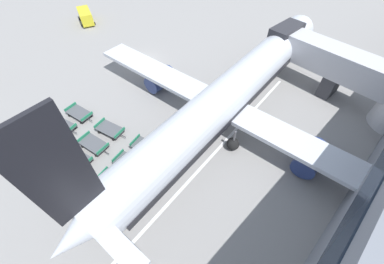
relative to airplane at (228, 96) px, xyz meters
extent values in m
plane|color=gray|center=(-16.24, 0.87, -3.43)|extent=(500.00, 500.00, 0.00)
cube|color=silver|center=(6.17, 12.82, 0.89)|extent=(15.30, 3.67, 3.02)
cube|color=#2D2D33|center=(-1.43, 13.07, 0.89)|extent=(2.56, 4.82, 3.63)
cube|color=#38383D|center=(6.17, 12.82, -2.02)|extent=(1.69, 2.90, 2.80)
cylinder|color=silver|center=(-0.06, 0.58, 0.19)|extent=(7.97, 36.15, 4.08)
sphere|color=silver|center=(-2.02, 18.43, 0.19)|extent=(3.88, 3.88, 3.88)
cone|color=silver|center=(1.89, -17.28, 0.19)|extent=(4.39, 5.29, 3.88)
cube|color=black|center=(1.81, -16.52, 6.03)|extent=(0.61, 3.08, 7.59)
cube|color=silver|center=(1.82, -16.64, 0.80)|extent=(10.18, 2.37, 0.24)
cube|color=silver|center=(0.09, -0.85, -0.73)|extent=(36.21, 7.10, 0.44)
cylinder|color=navy|center=(9.61, 0.59, -2.01)|extent=(2.59, 3.86, 2.21)
cylinder|color=navy|center=(-9.51, -1.50, -2.01)|extent=(2.59, 3.86, 2.21)
cube|color=black|center=(-0.06, 0.58, -0.52)|extent=(7.66, 32.59, 0.74)
cylinder|color=#56565B|center=(-1.27, 11.65, -1.80)|extent=(0.24, 0.24, 1.93)
sphere|color=black|center=(-1.27, 11.65, -2.76)|extent=(1.33, 1.33, 1.33)
cylinder|color=#56565B|center=(3.25, -2.67, -1.80)|extent=(0.24, 0.24, 1.93)
sphere|color=black|center=(3.25, -2.67, -2.76)|extent=(1.33, 1.33, 1.33)
cylinder|color=#56565B|center=(-2.60, -3.31, -1.80)|extent=(0.24, 0.24, 1.93)
sphere|color=black|center=(-2.60, -3.31, -2.76)|extent=(1.33, 1.33, 1.33)
cube|color=yellow|center=(-34.04, 1.24, -2.22)|extent=(5.30, 3.50, 1.88)
cube|color=#1E232D|center=(-31.76, 0.44, -1.89)|extent=(0.63, 1.62, 0.66)
sphere|color=black|center=(-32.84, -0.18, -3.13)|extent=(0.60, 0.60, 0.60)
sphere|color=black|center=(-32.22, 1.60, -3.13)|extent=(0.60, 0.60, 0.60)
sphere|color=black|center=(-35.85, 0.88, -3.13)|extent=(0.60, 0.60, 0.60)
sphere|color=black|center=(-35.23, 2.66, -3.13)|extent=(0.60, 0.60, 0.60)
cube|color=#515459|center=(-10.28, -18.37, -2.88)|extent=(3.27, 2.25, 0.10)
cube|color=#237F56|center=(-8.88, -18.03, -2.67)|extent=(0.45, 1.58, 0.32)
cube|color=#237F56|center=(-11.69, -18.71, -2.67)|extent=(0.45, 1.58, 0.32)
cube|color=#333338|center=(-8.50, -17.94, -3.00)|extent=(0.69, 0.22, 0.06)
sphere|color=black|center=(-9.11, -18.79, -3.25)|extent=(0.36, 0.36, 0.36)
sphere|color=black|center=(-9.43, -17.46, -3.25)|extent=(0.36, 0.36, 0.36)
sphere|color=black|center=(-11.14, -19.27, -3.25)|extent=(0.36, 0.36, 0.36)
sphere|color=black|center=(-11.46, -17.95, -3.25)|extent=(0.36, 0.36, 0.36)
cube|color=#515459|center=(-5.78, -17.33, -2.88)|extent=(3.29, 2.32, 0.10)
cube|color=#237F56|center=(-4.38, -16.95, -2.67)|extent=(0.49, 1.57, 0.32)
cube|color=#237F56|center=(-7.18, -17.70, -2.67)|extent=(0.49, 1.57, 0.32)
cube|color=#333338|center=(-4.00, -16.85, -3.00)|extent=(0.69, 0.24, 0.06)
sphere|color=black|center=(-4.60, -17.72, -3.25)|extent=(0.36, 0.36, 0.36)
sphere|color=black|center=(-4.95, -16.40, -3.25)|extent=(0.36, 0.36, 0.36)
sphere|color=black|center=(-6.61, -18.26, -3.25)|extent=(0.36, 0.36, 0.36)
sphere|color=black|center=(-6.96, -16.94, -3.25)|extent=(0.36, 0.36, 0.36)
cube|color=#515459|center=(-1.22, -16.11, -2.88)|extent=(3.23, 2.17, 0.10)
cube|color=#237F56|center=(0.20, -15.82, -2.67)|extent=(0.40, 1.59, 0.32)
cube|color=#237F56|center=(-2.63, -16.40, -2.67)|extent=(0.40, 1.59, 0.32)
cube|color=#333338|center=(0.58, -15.74, -3.00)|extent=(0.70, 0.20, 0.06)
sphere|color=black|center=(-0.06, -16.57, -3.25)|extent=(0.36, 0.36, 0.36)
sphere|color=black|center=(-0.33, -15.23, -3.25)|extent=(0.36, 0.36, 0.36)
sphere|color=black|center=(-2.10, -16.99, -3.25)|extent=(0.36, 0.36, 0.36)
sphere|color=black|center=(-2.37, -15.65, -3.25)|extent=(0.36, 0.36, 0.36)
cube|color=#515459|center=(-10.93, -16.11, -2.88)|extent=(3.24, 2.18, 0.10)
cube|color=#237F56|center=(-9.51, -15.82, -2.67)|extent=(0.41, 1.59, 0.32)
cube|color=#237F56|center=(-12.35, -16.41, -2.67)|extent=(0.41, 1.59, 0.32)
cube|color=#333338|center=(-9.13, -15.74, -3.00)|extent=(0.70, 0.20, 0.06)
sphere|color=black|center=(-9.77, -16.57, -3.25)|extent=(0.36, 0.36, 0.36)
sphere|color=black|center=(-10.05, -15.23, -3.25)|extent=(0.36, 0.36, 0.36)
sphere|color=black|center=(-11.81, -16.99, -3.25)|extent=(0.36, 0.36, 0.36)
sphere|color=black|center=(-12.09, -15.65, -3.25)|extent=(0.36, 0.36, 0.36)
cube|color=#515459|center=(-6.50, -14.77, -2.88)|extent=(3.27, 2.25, 0.10)
cube|color=#237F56|center=(-5.10, -14.44, -2.67)|extent=(0.45, 1.58, 0.32)
cube|color=#237F56|center=(-7.91, -15.11, -2.67)|extent=(0.45, 1.58, 0.32)
cube|color=#333338|center=(-4.72, -14.34, -3.00)|extent=(0.69, 0.22, 0.06)
sphere|color=black|center=(-5.33, -15.19, -3.25)|extent=(0.36, 0.36, 0.36)
sphere|color=black|center=(-5.65, -13.87, -3.25)|extent=(0.36, 0.36, 0.36)
sphere|color=black|center=(-7.36, -15.68, -3.25)|extent=(0.36, 0.36, 0.36)
sphere|color=black|center=(-7.68, -14.35, -3.25)|extent=(0.36, 0.36, 0.36)
cube|color=#515459|center=(-1.67, -13.64, -2.88)|extent=(3.29, 2.31, 0.10)
cube|color=#237F56|center=(-0.27, -13.27, -2.67)|extent=(0.49, 1.57, 0.32)
cube|color=#237F56|center=(-3.07, -14.01, -2.67)|extent=(0.49, 1.57, 0.32)
cube|color=#333338|center=(0.11, -13.17, -3.00)|extent=(0.69, 0.24, 0.06)
sphere|color=black|center=(-0.49, -14.03, -3.25)|extent=(0.36, 0.36, 0.36)
sphere|color=black|center=(-0.84, -12.72, -3.25)|extent=(0.36, 0.36, 0.36)
sphere|color=black|center=(-2.50, -14.57, -3.25)|extent=(0.36, 0.36, 0.36)
sphere|color=black|center=(-2.85, -13.25, -3.25)|extent=(0.36, 0.36, 0.36)
cube|color=#515459|center=(-11.68, -13.84, -2.88)|extent=(3.31, 2.38, 0.10)
cube|color=#237F56|center=(-10.30, -13.43, -2.67)|extent=(0.53, 1.56, 0.32)
cube|color=#237F56|center=(-13.07, -14.25, -2.67)|extent=(0.53, 1.56, 0.32)
cube|color=#333338|center=(-9.92, -13.32, -3.00)|extent=(0.69, 0.26, 0.06)
sphere|color=black|center=(-10.49, -14.20, -3.25)|extent=(0.36, 0.36, 0.36)
sphere|color=black|center=(-10.88, -12.89, -3.25)|extent=(0.36, 0.36, 0.36)
sphere|color=black|center=(-12.49, -14.79, -3.25)|extent=(0.36, 0.36, 0.36)
sphere|color=black|center=(-12.87, -13.48, -3.25)|extent=(0.36, 0.36, 0.36)
cube|color=#515459|center=(-6.91, -12.70, -2.88)|extent=(3.24, 2.18, 0.10)
cube|color=#237F56|center=(-5.50, -12.41, -2.67)|extent=(0.40, 1.59, 0.32)
cube|color=#237F56|center=(-8.33, -12.99, -2.67)|extent=(0.40, 1.59, 0.32)
cube|color=#333338|center=(-5.11, -12.33, -3.00)|extent=(0.70, 0.20, 0.06)
sphere|color=black|center=(-5.76, -13.16, -3.25)|extent=(0.36, 0.36, 0.36)
sphere|color=black|center=(-6.03, -11.82, -3.25)|extent=(0.36, 0.36, 0.36)
sphere|color=black|center=(-7.79, -13.58, -3.25)|extent=(0.36, 0.36, 0.36)
sphere|color=black|center=(-8.07, -12.24, -3.25)|extent=(0.36, 0.36, 0.36)
cube|color=#515459|center=(-2.33, -11.45, -2.88)|extent=(3.28, 2.29, 0.10)
cube|color=#237F56|center=(-0.93, -11.09, -2.67)|extent=(0.47, 1.58, 0.32)
cube|color=#237F56|center=(-3.73, -11.81, -2.67)|extent=(0.47, 1.58, 0.32)
cube|color=#333338|center=(-0.55, -11.00, -3.00)|extent=(0.69, 0.23, 0.06)
sphere|color=black|center=(-1.15, -11.86, -3.25)|extent=(0.36, 0.36, 0.36)
sphere|color=black|center=(-1.49, -10.53, -3.25)|extent=(0.36, 0.36, 0.36)
sphere|color=black|center=(-3.17, -12.37, -3.25)|extent=(0.36, 0.36, 0.36)
sphere|color=black|center=(-3.51, -11.05, -3.25)|extent=(0.36, 0.36, 0.36)
cube|color=#515459|center=(-12.19, -11.57, -2.88)|extent=(3.23, 2.17, 0.10)
cube|color=#237F56|center=(-10.77, -11.28, -2.67)|extent=(0.40, 1.59, 0.32)
cube|color=#237F56|center=(-13.61, -11.86, -2.67)|extent=(0.40, 1.59, 0.32)
cube|color=#333338|center=(-10.39, -11.20, -3.00)|extent=(0.70, 0.20, 0.06)
sphere|color=black|center=(-11.04, -12.03, -3.25)|extent=(0.36, 0.36, 0.36)
sphere|color=black|center=(-11.31, -10.69, -3.25)|extent=(0.36, 0.36, 0.36)
sphere|color=black|center=(-13.08, -12.45, -3.25)|extent=(0.36, 0.36, 0.36)
sphere|color=black|center=(-13.35, -11.11, -3.25)|extent=(0.36, 0.36, 0.36)
cube|color=#515459|center=(-7.51, -10.41, -2.88)|extent=(3.29, 2.33, 0.10)
cube|color=#237F56|center=(-6.11, -10.03, -2.67)|extent=(0.50, 1.57, 0.32)
cube|color=#237F56|center=(-8.90, -10.79, -2.67)|extent=(0.50, 1.57, 0.32)
cube|color=#333338|center=(-5.74, -9.92, -3.00)|extent=(0.69, 0.24, 0.06)
sphere|color=black|center=(-6.32, -10.79, -3.25)|extent=(0.36, 0.36, 0.36)
sphere|color=black|center=(-6.69, -9.48, -3.25)|extent=(0.36, 0.36, 0.36)
sphere|color=black|center=(-8.33, -11.34, -3.25)|extent=(0.36, 0.36, 0.36)
sphere|color=black|center=(-8.69, -10.03, -3.25)|extent=(0.36, 0.36, 0.36)
cube|color=#515459|center=(-2.78, -9.10, -2.88)|extent=(3.29, 2.33, 0.10)
cube|color=#237F56|center=(-1.38, -8.72, -2.67)|extent=(0.50, 1.57, 0.32)
cube|color=#237F56|center=(-4.17, -9.48, -2.67)|extent=(0.50, 1.57, 0.32)
cube|color=#333338|center=(-1.00, -8.62, -3.00)|extent=(0.69, 0.24, 0.06)
sphere|color=black|center=(-1.59, -9.49, -3.25)|extent=(0.36, 0.36, 0.36)
sphere|color=black|center=(-1.95, -8.17, -3.25)|extent=(0.36, 0.36, 0.36)
sphere|color=black|center=(-3.60, -10.03, -3.25)|extent=(0.36, 0.36, 0.36)
sphere|color=black|center=(-3.96, -8.72, -3.25)|extent=(0.36, 0.36, 0.36)
cube|color=white|center=(2.83, -8.40, -3.42)|extent=(4.51, 38.59, 0.01)
camera|label=1|loc=(10.80, -16.09, 16.07)|focal=22.00mm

